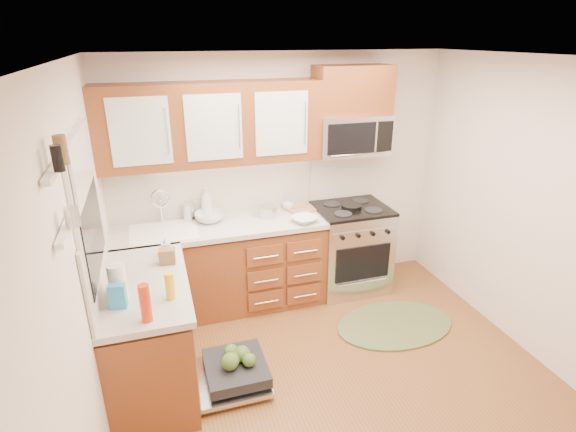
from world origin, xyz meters
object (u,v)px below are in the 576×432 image
object	(u,v)px
dishwasher	(231,373)
bowl_a	(304,219)
rug	(395,325)
bowl_b	(210,217)
skillet	(352,207)
upper_cabinets	(211,124)
sink	(165,244)
cutting_board	(304,210)
cup	(288,205)
range	(350,248)
paper_towel_roll	(118,282)
microwave	(351,134)
stock_pot	(267,211)

from	to	relation	value
dishwasher	bowl_a	distance (m)	1.59
rug	bowl_b	size ratio (longest dim) A/B	4.01
rug	skillet	world-z (taller)	skillet
upper_cabinets	sink	world-z (taller)	upper_cabinets
cutting_board	cup	size ratio (longest dim) A/B	2.50
upper_cabinets	range	size ratio (longest dim) A/B	2.16
bowl_a	bowl_b	world-z (taller)	bowl_b
rug	paper_towel_roll	bearing A→B (deg)	-173.62
dishwasher	bowl_b	world-z (taller)	bowl_b
bowl_b	rug	bearing A→B (deg)	-30.60
range	paper_towel_roll	size ratio (longest dim) A/B	3.61
dishwasher	cup	size ratio (longest dim) A/B	5.66
bowl_a	rug	bearing A→B (deg)	-41.78
skillet	cup	distance (m)	0.67
skillet	cutting_board	bearing A→B (deg)	163.05
dishwasher	sink	bearing A→B (deg)	109.20
cutting_board	paper_towel_roll	distance (m)	2.16
bowl_a	microwave	bearing A→B (deg)	26.72
paper_towel_roll	microwave	bearing A→B (deg)	28.09
cutting_board	paper_towel_roll	bearing A→B (deg)	-145.63
range	dishwasher	distance (m)	1.95
microwave	cutting_board	world-z (taller)	microwave
range	bowl_b	xyz separation A→B (m)	(-1.48, 0.12, 0.50)
microwave	cutting_board	size ratio (longest dim) A/B	2.46
microwave	dishwasher	xyz separation A→B (m)	(-1.54, -1.25, -1.60)
upper_cabinets	stock_pot	bearing A→B (deg)	-7.99
upper_cabinets	bowl_a	distance (m)	1.27
dishwasher	stock_pot	size ratio (longest dim) A/B	3.67
sink	stock_pot	size ratio (longest dim) A/B	3.25
microwave	skillet	bearing A→B (deg)	-97.77
rug	cup	distance (m)	1.61
cutting_board	paper_towel_roll	xyz separation A→B (m)	(-1.78, -1.22, 0.12)
range	rug	bearing A→B (deg)	-81.16
microwave	bowl_b	bearing A→B (deg)	179.84
skillet	cup	xyz separation A→B (m)	(-0.62, 0.23, 0.00)
skillet	dishwasher	bearing A→B (deg)	-144.02
microwave	bowl_b	xyz separation A→B (m)	(-1.48, 0.00, -0.73)
upper_cabinets	bowl_b	bearing A→B (deg)	-164.35
sink	bowl_b	xyz separation A→B (m)	(0.45, 0.13, 0.17)
stock_pot	cutting_board	world-z (taller)	stock_pot
paper_towel_roll	bowl_a	bearing A→B (deg)	28.57
bowl_a	cup	size ratio (longest dim) A/B	1.97
cutting_board	cup	world-z (taller)	cup
microwave	rug	bearing A→B (deg)	-82.27
microwave	paper_towel_roll	size ratio (longest dim) A/B	2.89
upper_cabinets	stock_pot	world-z (taller)	upper_cabinets
upper_cabinets	stock_pot	size ratio (longest dim) A/B	10.76
stock_pot	range	bearing A→B (deg)	-4.73
cutting_board	bowl_a	distance (m)	0.32
sink	skillet	size ratio (longest dim) A/B	2.91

